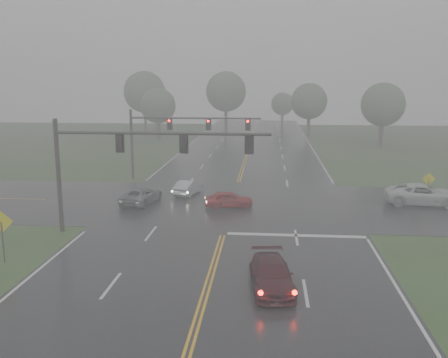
# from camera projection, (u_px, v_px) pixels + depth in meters

# --- Properties ---
(main_road) EXTENTS (18.00, 160.00, 0.02)m
(main_road) POSITION_uv_depth(u_px,v_px,m) (230.00, 210.00, 36.55)
(main_road) COLOR black
(main_road) RESTS_ON ground
(cross_street) EXTENTS (120.00, 14.00, 0.02)m
(cross_street) POSITION_uv_depth(u_px,v_px,m) (232.00, 204.00, 38.50)
(cross_street) COLOR black
(cross_street) RESTS_ON ground
(stop_bar) EXTENTS (8.50, 0.50, 0.01)m
(stop_bar) POSITION_uv_depth(u_px,v_px,m) (296.00, 236.00, 30.69)
(stop_bar) COLOR silver
(stop_bar) RESTS_ON ground
(sedan_maroon) EXTENTS (2.33, 4.70, 1.31)m
(sedan_maroon) POSITION_uv_depth(u_px,v_px,m) (271.00, 289.00, 22.97)
(sedan_maroon) COLOR #33090E
(sedan_maroon) RESTS_ON ground
(sedan_red) EXTENTS (3.82, 2.08, 1.23)m
(sedan_red) POSITION_uv_depth(u_px,v_px,m) (229.00, 207.00, 37.42)
(sedan_red) COLOR maroon
(sedan_red) RESTS_ON ground
(sedan_silver) EXTENTS (2.13, 3.90, 1.22)m
(sedan_silver) POSITION_uv_depth(u_px,v_px,m) (188.00, 195.00, 41.54)
(sedan_silver) COLOR #ABAEB3
(sedan_silver) RESTS_ON ground
(car_grey) EXTENTS (2.84, 4.76, 1.24)m
(car_grey) POSITION_uv_depth(u_px,v_px,m) (142.00, 203.00, 38.66)
(car_grey) COLOR #56595D
(car_grey) RESTS_ON ground
(pickup_white) EXTENTS (5.86, 3.09, 1.57)m
(pickup_white) POSITION_uv_depth(u_px,v_px,m) (423.00, 205.00, 38.22)
(pickup_white) COLOR silver
(pickup_white) RESTS_ON ground
(signal_gantry_near) EXTENTS (13.23, 0.31, 7.12)m
(signal_gantry_near) POSITION_uv_depth(u_px,v_px,m) (122.00, 154.00, 30.20)
(signal_gantry_near) COLOR black
(signal_gantry_near) RESTS_ON ground
(signal_gantry_far) EXTENTS (12.34, 0.34, 6.67)m
(signal_gantry_far) POSITION_uv_depth(u_px,v_px,m) (171.00, 131.00, 46.67)
(signal_gantry_far) COLOR black
(signal_gantry_far) RESTS_ON ground
(sign_diamond_west) EXTENTS (1.13, 0.34, 2.79)m
(sign_diamond_west) POSITION_uv_depth(u_px,v_px,m) (2.00, 228.00, 25.88)
(sign_diamond_west) COLOR black
(sign_diamond_west) RESTS_ON ground
(sign_diamond_east) EXTENTS (1.01, 0.10, 2.43)m
(sign_diamond_east) POSITION_uv_depth(u_px,v_px,m) (429.00, 183.00, 38.35)
(sign_diamond_east) COLOR black
(sign_diamond_east) RESTS_ON ground
(tree_nw_a) EXTENTS (5.51, 5.51, 8.09)m
(tree_nw_a) POSITION_uv_depth(u_px,v_px,m) (158.00, 106.00, 77.36)
(tree_nw_a) COLOR #30251F
(tree_nw_a) RESTS_ON ground
(tree_ne_a) EXTENTS (5.97, 5.97, 8.77)m
(tree_ne_a) POSITION_uv_depth(u_px,v_px,m) (309.00, 101.00, 82.27)
(tree_ne_a) COLOR #30251F
(tree_ne_a) RESTS_ON ground
(tree_n_mid) EXTENTS (7.37, 7.37, 10.82)m
(tree_n_mid) POSITION_uv_depth(u_px,v_px,m) (226.00, 92.00, 91.16)
(tree_n_mid) COLOR #30251F
(tree_n_mid) RESTS_ON ground
(tree_e_near) EXTENTS (6.10, 6.10, 8.96)m
(tree_e_near) POSITION_uv_depth(u_px,v_px,m) (383.00, 105.00, 69.72)
(tree_e_near) COLOR #30251F
(tree_e_near) RESTS_ON ground
(tree_nw_b) EXTENTS (7.38, 7.38, 10.83)m
(tree_nw_b) POSITION_uv_depth(u_px,v_px,m) (144.00, 92.00, 88.62)
(tree_nw_b) COLOR #30251F
(tree_nw_b) RESTS_ON ground
(tree_n_far) EXTENTS (4.59, 4.59, 6.75)m
(tree_n_far) POSITION_uv_depth(u_px,v_px,m) (283.00, 104.00, 100.61)
(tree_n_far) COLOR #30251F
(tree_n_far) RESTS_ON ground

